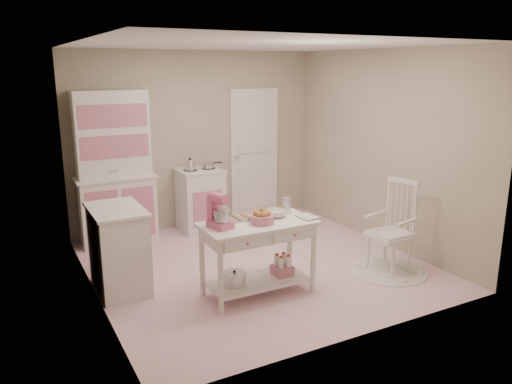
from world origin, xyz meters
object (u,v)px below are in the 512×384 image
bread_basket (262,219)px  work_table (258,258)px  hutch (115,168)px  rocking_chair (391,227)px  stand_mixer (220,211)px  stove (200,200)px  base_cabinet (119,249)px

bread_basket → work_table: bearing=111.8°
hutch → rocking_chair: hutch is taller
stand_mixer → bread_basket: bearing=-25.4°
stand_mixer → bread_basket: 0.46m
rocking_chair → work_table: bearing=159.2°
work_table → bread_basket: bread_basket is taller
stand_mixer → stove: bearing=56.9°
rocking_chair → bread_basket: size_ratio=4.40×
base_cabinet → rocking_chair: (2.92, -1.00, 0.09)m
hutch → work_table: (0.93, -2.36, -0.64)m
rocking_chair → bread_basket: bearing=160.8°
hutch → rocking_chair: 3.66m
stove → stand_mixer: size_ratio=2.71×
rocking_chair → bread_basket: rocking_chair is taller
stove → bread_basket: 2.40m
stove → rocking_chair: (1.38, -2.50, 0.09)m
stove → rocking_chair: rocking_chair is taller
hutch → stove: hutch is taller
rocking_chair → stand_mixer: bearing=160.0°
stove → bread_basket: bearing=-96.1°
rocking_chair → work_table: (-1.65, 0.20, -0.15)m
work_table → stand_mixer: 0.71m
rocking_chair → stand_mixer: 2.12m
base_cabinet → bread_basket: bearing=-33.5°
stove → work_table: bearing=-96.7°
rocking_chair → stand_mixer: (-2.07, 0.22, 0.42)m
base_cabinet → work_table: (1.27, -0.81, -0.06)m
hutch → stand_mixer: (0.51, -2.34, -0.07)m
hutch → bread_basket: hutch is taller
rocking_chair → bread_basket: 1.66m
base_cabinet → bread_basket: size_ratio=3.68×
stove → rocking_chair: size_ratio=0.84×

